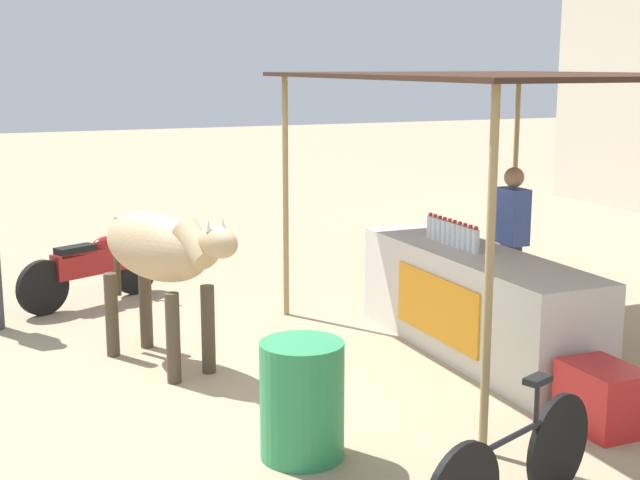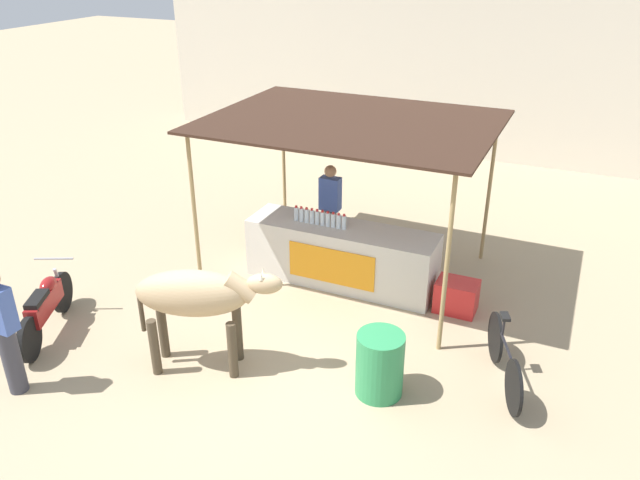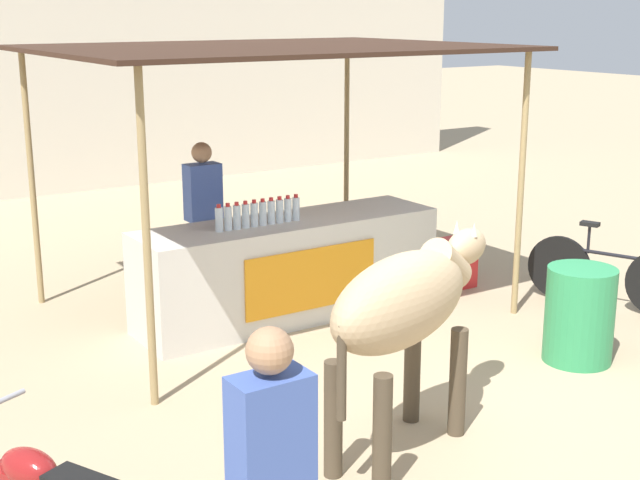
# 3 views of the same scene
# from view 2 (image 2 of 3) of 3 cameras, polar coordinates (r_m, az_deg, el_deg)

# --- Properties ---
(ground_plane) EXTENTS (60.00, 60.00, 0.00)m
(ground_plane) POSITION_cam_2_polar(r_m,az_deg,el_deg) (8.37, -3.93, -10.63)
(ground_plane) COLOR tan
(building_wall_far) EXTENTS (16.00, 0.50, 6.51)m
(building_wall_far) POSITION_cam_2_polar(r_m,az_deg,el_deg) (15.83, 12.85, 19.10)
(building_wall_far) COLOR beige
(building_wall_far) RESTS_ON ground
(stall_counter) EXTENTS (3.00, 0.82, 0.96)m
(stall_counter) POSITION_cam_2_polar(r_m,az_deg,el_deg) (9.81, 1.96, -1.38)
(stall_counter) COLOR beige
(stall_counter) RESTS_ON ground
(stall_awning) EXTENTS (4.20, 3.20, 2.57)m
(stall_awning) POSITION_cam_2_polar(r_m,az_deg,el_deg) (9.34, 2.86, 10.29)
(stall_awning) COLOR #382319
(stall_awning) RESTS_ON ground
(water_bottle_row) EXTENTS (0.88, 0.07, 0.25)m
(water_bottle_row) POSITION_cam_2_polar(r_m,az_deg,el_deg) (9.64, -0.02, 2.04)
(water_bottle_row) COLOR silver
(water_bottle_row) RESTS_ON stall_counter
(vendor_behind_counter) EXTENTS (0.34, 0.22, 1.65)m
(vendor_behind_counter) POSITION_cam_2_polar(r_m,az_deg,el_deg) (10.46, 0.93, 2.68)
(vendor_behind_counter) COLOR #383842
(vendor_behind_counter) RESTS_ON ground
(cooler_box) EXTENTS (0.60, 0.44, 0.48)m
(cooler_box) POSITION_cam_2_polar(r_m,az_deg,el_deg) (9.39, 12.37, -5.04)
(cooler_box) COLOR red
(cooler_box) RESTS_ON ground
(water_barrel) EXTENTS (0.58, 0.58, 0.82)m
(water_barrel) POSITION_cam_2_polar(r_m,az_deg,el_deg) (7.59, 5.48, -11.25)
(water_barrel) COLOR #2D8C51
(water_barrel) RESTS_ON ground
(cow) EXTENTS (1.83, 0.98, 1.44)m
(cow) POSITION_cam_2_polar(r_m,az_deg,el_deg) (7.78, -11.13, -5.11)
(cow) COLOR tan
(cow) RESTS_ON ground
(motorcycle_parked) EXTENTS (0.91, 1.66, 0.90)m
(motorcycle_parked) POSITION_cam_2_polar(r_m,az_deg,el_deg) (9.39, -23.79, -5.51)
(motorcycle_parked) COLOR black
(motorcycle_parked) RESTS_ON ground
(bicycle_leaning) EXTENTS (0.65, 1.56, 0.85)m
(bicycle_leaning) POSITION_cam_2_polar(r_m,az_deg,el_deg) (8.05, 16.48, -10.43)
(bicycle_leaning) COLOR black
(bicycle_leaning) RESTS_ON ground
(passerby_on_street) EXTENTS (0.34, 0.22, 1.65)m
(passerby_on_street) POSITION_cam_2_polar(r_m,az_deg,el_deg) (8.20, -26.88, -7.49)
(passerby_on_street) COLOR #383842
(passerby_on_street) RESTS_ON ground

